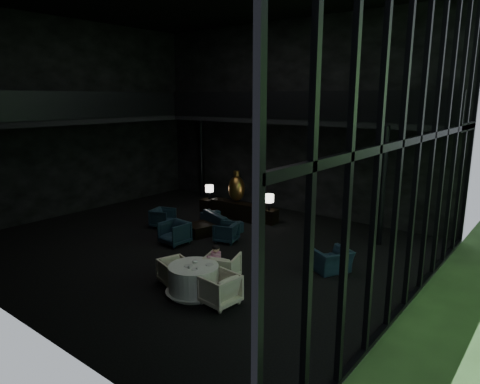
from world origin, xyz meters
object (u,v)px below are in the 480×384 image
Objects in this scene: bronze_urn at (237,188)px; dining_table at (194,281)px; side_table_left at (207,205)px; dining_chair_north at (222,265)px; lounge_armchair_south at (175,231)px; table_lamp_right at (269,199)px; side_table_right at (270,217)px; lounge_armchair_west at (163,217)px; table_lamp_left at (209,189)px; lounge_armchair_east at (226,232)px; dining_chair_east at (220,286)px; child at (216,256)px; console at (234,210)px; dining_chair_west at (174,271)px; sofa at (221,217)px; window_armchair at (332,258)px; coffee_table at (199,229)px.

bronze_urn is 7.21m from dining_table.
side_table_left is 8.03m from dining_table.
dining_chair_north is at bearing -44.31° from side_table_left.
table_lamp_right is at bearing 77.68° from lounge_armchair_south.
dining_table is at bearing -72.77° from side_table_right.
lounge_armchair_south reaches higher than lounge_armchair_west.
table_lamp_right is 0.67× the size of lounge_armchair_south.
lounge_armchair_west is at bearing -115.36° from bronze_urn.
lounge_armchair_east is (3.26, -2.74, -0.60)m from table_lamp_left.
lounge_armchair_west is (-2.95, -2.98, 0.14)m from side_table_right.
dining_chair_east is 1.33m from child.
console is at bearing -44.24° from lounge_armchair_west.
table_lamp_right reaches higher than table_lamp_left.
dining_chair_west is at bearing -54.35° from side_table_left.
dining_chair_north is (1.99, -2.53, 0.11)m from lounge_armchair_east.
sofa reaches higher than dining_chair_west.
side_table_right is at bearing -62.37° from lounge_armchair_west.
sofa is 2.86× the size of dining_chair_west.
table_lamp_right is at bearing 107.52° from dining_table.
sofa is at bearing -133.74° from dining_chair_east.
dining_chair_west is at bearing 24.83° from dining_chair_north.
lounge_armchair_east is 0.75× the size of lounge_armchair_south.
lounge_armchair_west is 5.48m from child.
bronze_urn is 6.38m from dining_chair_north.
sofa is 2.81× the size of lounge_armchair_east.
window_armchair reaches higher than dining_chair_west.
lounge_armchair_east is 3.59m from dining_chair_west.
sofa reaches higher than coffee_table.
bronze_urn reaches higher than console.
dining_table is (3.56, -6.20, -0.90)m from bronze_urn.
side_table_left is at bearing 130.03° from dining_table.
console is 3.70× the size of child.
dining_table is 2.04× the size of dining_chair_west.
lounge_armchair_south reaches higher than side_table_right.
side_table_right is at bearing 90.00° from table_lamp_right.
child reaches higher than coffee_table.
coffee_table is at bearing -54.02° from table_lamp_left.
dining_chair_north is at bearing 85.01° from dining_table.
dining_table is 1.59× the size of dining_chair_east.
bronze_urn reaches higher than child.
dining_table is (3.56, -6.05, -0.02)m from console.
side_table_right is 5.80m from child.
lounge_armchair_east is at bearing -56.35° from console.
lounge_armchair_east is 3.28m from child.
bronze_urn is 6.35m from window_armchair.
coffee_table is 1.27× the size of dining_chair_west.
lounge_armchair_west is 7.02m from window_armchair.
lounge_armchair_south reaches higher than sofa.
sofa is 2.23× the size of dining_chair_east.
coffee_table is at bearing -125.40° from dining_chair_east.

